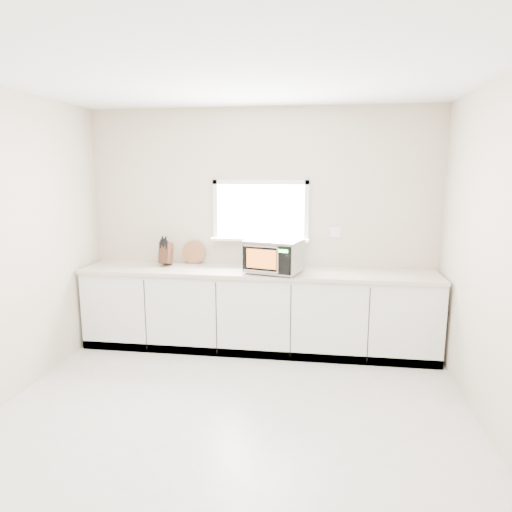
# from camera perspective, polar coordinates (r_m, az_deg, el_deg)

# --- Properties ---
(ground) EXTENTS (4.00, 4.00, 0.00)m
(ground) POSITION_cam_1_polar(r_m,az_deg,el_deg) (3.82, -3.74, -20.97)
(ground) COLOR beige
(ground) RESTS_ON ground
(back_wall) EXTENTS (4.00, 0.17, 2.70)m
(back_wall) POSITION_cam_1_polar(r_m,az_deg,el_deg) (5.26, 0.60, 3.65)
(back_wall) COLOR #BDAD96
(back_wall) RESTS_ON ground
(cabinets) EXTENTS (3.92, 0.60, 0.88)m
(cabinets) POSITION_cam_1_polar(r_m,az_deg,el_deg) (5.17, 0.13, -6.95)
(cabinets) COLOR silver
(cabinets) RESTS_ON ground
(countertop) EXTENTS (3.92, 0.64, 0.04)m
(countertop) POSITION_cam_1_polar(r_m,az_deg,el_deg) (5.04, 0.11, -2.00)
(countertop) COLOR beige
(countertop) RESTS_ON cabinets
(microwave) EXTENTS (0.65, 0.56, 0.36)m
(microwave) POSITION_cam_1_polar(r_m,az_deg,el_deg) (4.89, 2.23, 0.07)
(microwave) COLOR black
(microwave) RESTS_ON countertop
(knife_block) EXTENTS (0.12, 0.24, 0.35)m
(knife_block) POSITION_cam_1_polar(r_m,az_deg,el_deg) (5.37, -11.20, 0.41)
(knife_block) COLOR #462519
(knife_block) RESTS_ON countertop
(cutting_board) EXTENTS (0.27, 0.07, 0.27)m
(cutting_board) POSITION_cam_1_polar(r_m,az_deg,el_deg) (5.42, -7.82, 0.47)
(cutting_board) COLOR olive
(cutting_board) RESTS_ON countertop
(coffee_grinder) EXTENTS (0.12, 0.12, 0.19)m
(coffee_grinder) POSITION_cam_1_polar(r_m,az_deg,el_deg) (4.97, 4.90, -0.90)
(coffee_grinder) COLOR #ADAFB4
(coffee_grinder) RESTS_ON countertop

